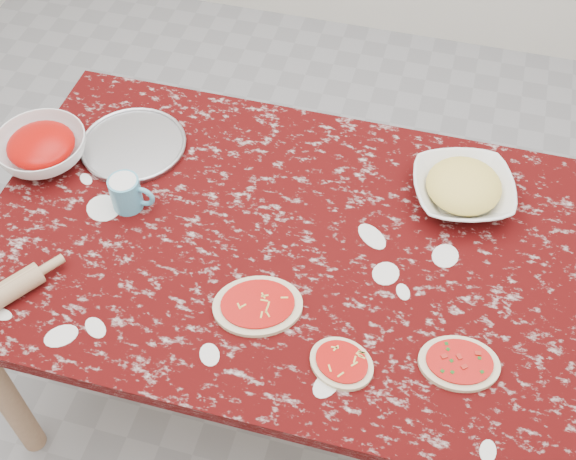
% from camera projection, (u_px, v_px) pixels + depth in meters
% --- Properties ---
extents(ground, '(4.00, 4.00, 0.00)m').
position_uv_depth(ground, '(288.00, 379.00, 2.48)').
color(ground, gray).
extents(worktable, '(1.60, 1.00, 0.75)m').
position_uv_depth(worktable, '(288.00, 261.00, 1.96)').
color(worktable, '#380506').
rests_on(worktable, ground).
extents(pizza_tray, '(0.36, 0.36, 0.01)m').
position_uv_depth(pizza_tray, '(134.00, 146.00, 2.11)').
color(pizza_tray, '#B2B2B7').
rests_on(pizza_tray, worktable).
extents(sauce_bowl, '(0.30, 0.30, 0.08)m').
position_uv_depth(sauce_bowl, '(42.00, 149.00, 2.05)').
color(sauce_bowl, white).
rests_on(sauce_bowl, worktable).
extents(cheese_bowl, '(0.33, 0.33, 0.07)m').
position_uv_depth(cheese_bowl, '(462.00, 191.00, 1.96)').
color(cheese_bowl, white).
rests_on(cheese_bowl, worktable).
extents(flour_mug, '(0.12, 0.08, 0.10)m').
position_uv_depth(flour_mug, '(127.00, 193.00, 1.93)').
color(flour_mug, '#4FA1C0').
rests_on(flour_mug, worktable).
extents(pizza_left, '(0.26, 0.23, 0.02)m').
position_uv_depth(pizza_left, '(258.00, 306.00, 1.76)').
color(pizza_left, beige).
rests_on(pizza_left, worktable).
extents(pizza_mid, '(0.18, 0.17, 0.02)m').
position_uv_depth(pizza_mid, '(342.00, 363.00, 1.66)').
color(pizza_mid, beige).
rests_on(pizza_mid, worktable).
extents(pizza_right, '(0.20, 0.17, 0.02)m').
position_uv_depth(pizza_right, '(459.00, 363.00, 1.66)').
color(pizza_right, beige).
rests_on(pizza_right, worktable).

